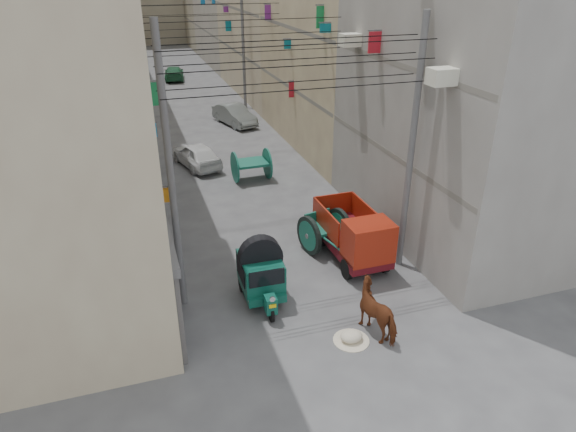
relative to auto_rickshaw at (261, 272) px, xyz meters
name	(u,v)px	position (x,y,z in m)	size (l,w,h in m)	color
ground	(387,427)	(1.34, -5.50, -0.94)	(140.00, 140.00, 0.00)	#444447
building_row_left	(57,6)	(-6.66, 28.63, 5.52)	(8.00, 62.00, 14.00)	#BBAE8E
building_row_right	(279,2)	(9.33, 28.63, 5.52)	(8.00, 62.00, 14.00)	gray
shutters_left	(155,200)	(-2.58, 4.88, 0.55)	(0.18, 14.40, 2.88)	#504F55
signboards	(206,78)	(1.33, 16.16, 2.49)	(8.22, 40.52, 5.67)	#72227E
ac_units	(397,25)	(4.99, 2.17, 6.49)	(0.70, 6.55, 3.35)	silver
utility_poles	(223,85)	(1.34, 11.50, 3.06)	(7.40, 22.20, 8.00)	#5B5A5D
overhead_cables	(232,29)	(1.34, 8.90, 5.83)	(7.40, 22.52, 1.12)	black
auto_rickshaw	(261,272)	(0.00, 0.00, 0.00)	(1.33, 2.28, 1.59)	black
tonga_cart	(325,230)	(2.91, 2.23, -0.22)	(1.77, 3.23, 1.38)	black
mini_truck	(357,240)	(3.54, 0.96, -0.03)	(1.58, 3.40, 1.90)	black
second_cart	(251,164)	(2.04, 9.28, -0.17)	(1.68, 1.49, 1.45)	#145A48
feed_sack	(351,336)	(1.78, -2.64, -0.79)	(0.61, 0.49, 0.30)	beige
horse	(380,310)	(2.63, -2.50, -0.24)	(0.76, 1.66, 1.40)	maroon
distant_car_white	(197,155)	(-0.10, 11.84, -0.34)	(1.42, 3.53, 1.20)	silver
distant_car_grey	(234,115)	(3.29, 18.55, -0.32)	(1.30, 3.74, 1.23)	slate
distant_car_green	(174,73)	(1.30, 33.74, -0.37)	(1.58, 3.90, 1.13)	#205F39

